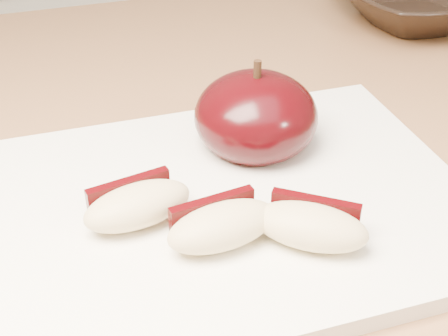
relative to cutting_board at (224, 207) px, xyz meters
name	(u,v)px	position (x,y,z in m)	size (l,w,h in m)	color
back_cabinet	(117,139)	(0.03, 0.81, -0.44)	(2.40, 0.62, 0.94)	silver
cutting_board	(224,207)	(0.00, 0.00, 0.00)	(0.33, 0.24, 0.01)	white
apple_half	(256,116)	(0.04, 0.06, 0.03)	(0.09, 0.09, 0.08)	black
apple_wedge_a	(137,204)	(-0.06, 0.00, 0.02)	(0.07, 0.05, 0.03)	#D5BC87
apple_wedge_b	(221,225)	(-0.01, -0.04, 0.02)	(0.07, 0.04, 0.03)	#D5BC87
apple_wedge_c	(311,225)	(0.04, -0.06, 0.02)	(0.08, 0.07, 0.03)	#D5BC87
bowl	(419,0)	(0.31, 0.26, 0.02)	(0.19, 0.19, 0.05)	black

